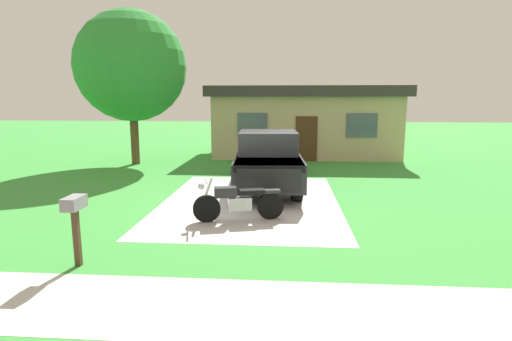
{
  "coord_description": "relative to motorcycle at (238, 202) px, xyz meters",
  "views": [
    {
      "loc": [
        1.0,
        -11.27,
        2.94
      ],
      "look_at": [
        0.16,
        0.05,
        0.9
      ],
      "focal_mm": 28.42,
      "sensor_mm": 36.0,
      "label": 1
    }
  ],
  "objects": [
    {
      "name": "pickup_truck",
      "position": [
        0.54,
        3.83,
        0.48
      ],
      "size": [
        2.32,
        5.73,
        1.9
      ],
      "color": "black",
      "rests_on": "ground"
    },
    {
      "name": "ground_plane",
      "position": [
        0.13,
        1.85,
        -0.47
      ],
      "size": [
        80.0,
        80.0,
        0.0
      ],
      "primitive_type": "plane",
      "color": "green"
    },
    {
      "name": "neighbor_house",
      "position": [
        2.08,
        12.07,
        1.32
      ],
      "size": [
        9.6,
        5.6,
        3.5
      ],
      "color": "tan",
      "rests_on": "ground"
    },
    {
      "name": "driveway_pad",
      "position": [
        0.13,
        1.85,
        -0.47
      ],
      "size": [
        4.98,
        7.06,
        0.01
      ],
      "primitive_type": "cube",
      "color": "#BEBEBE",
      "rests_on": "ground"
    },
    {
      "name": "mailbox",
      "position": [
        -2.51,
        -2.89,
        0.51
      ],
      "size": [
        0.26,
        0.48,
        1.26
      ],
      "color": "#4C3823",
      "rests_on": "ground"
    },
    {
      "name": "sidewalk_strip",
      "position": [
        0.13,
        -4.15,
        -0.47
      ],
      "size": [
        36.0,
        1.8,
        0.01
      ],
      "primitive_type": "cube",
      "color": "silver",
      "rests_on": "ground"
    },
    {
      "name": "motorcycle",
      "position": [
        0.0,
        0.0,
        0.0
      ],
      "size": [
        2.18,
        0.86,
        1.09
      ],
      "color": "black",
      "rests_on": "ground"
    },
    {
      "name": "shade_tree",
      "position": [
        -5.62,
        8.2,
        3.81
      ],
      "size": [
        4.76,
        4.76,
        6.68
      ],
      "color": "brown",
      "rests_on": "ground"
    }
  ]
}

